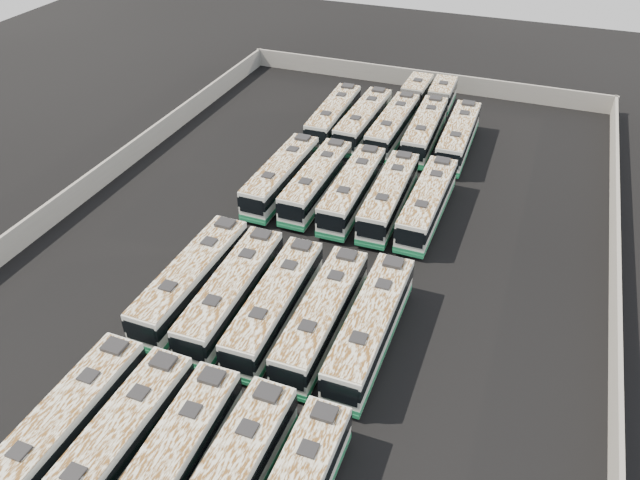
# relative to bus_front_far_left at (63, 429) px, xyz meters

# --- Properties ---
(ground) EXTENTS (140.00, 140.00, 0.00)m
(ground) POSITION_rel_bus_front_far_left_xyz_m (6.17, 22.70, -1.76)
(ground) COLOR black
(ground) RESTS_ON ground
(perimeter_wall) EXTENTS (45.20, 73.20, 2.20)m
(perimeter_wall) POSITION_rel_bus_front_far_left_xyz_m (6.17, 22.70, -0.66)
(perimeter_wall) COLOR gray
(perimeter_wall) RESTS_ON ground
(bus_front_far_left) EXTENTS (2.75, 12.28, 3.45)m
(bus_front_far_left) POSITION_rel_bus_front_far_left_xyz_m (0.00, 0.00, 0.00)
(bus_front_far_left) COLOR beige
(bus_front_far_left) RESTS_ON ground
(bus_front_left) EXTENTS (2.75, 12.33, 3.47)m
(bus_front_left) POSITION_rel_bus_front_far_left_xyz_m (3.38, -0.04, 0.01)
(bus_front_left) COLOR beige
(bus_front_left) RESTS_ON ground
(bus_front_center) EXTENTS (2.88, 12.28, 3.44)m
(bus_front_center) POSITION_rel_bus_front_far_left_xyz_m (6.74, -0.02, -0.00)
(bus_front_center) COLOR beige
(bus_front_center) RESTS_ON ground
(bus_midfront_far_left) EXTENTS (2.80, 12.50, 3.51)m
(bus_midfront_far_left) POSITION_rel_bus_front_far_left_xyz_m (0.05, 13.76, 0.03)
(bus_midfront_far_left) COLOR beige
(bus_midfront_far_left) RESTS_ON ground
(bus_midfront_left) EXTENTS (2.86, 12.38, 3.47)m
(bus_midfront_left) POSITION_rel_bus_front_far_left_xyz_m (3.38, 13.51, 0.01)
(bus_midfront_left) COLOR beige
(bus_midfront_left) RESTS_ON ground
(bus_midfront_center) EXTENTS (2.81, 12.18, 3.42)m
(bus_midfront_center) POSITION_rel_bus_front_far_left_xyz_m (6.68, 13.48, -0.02)
(bus_midfront_center) COLOR beige
(bus_midfront_center) RESTS_ON ground
(bus_midfront_right) EXTENTS (2.64, 12.15, 3.42)m
(bus_midfront_right) POSITION_rel_bus_front_far_left_xyz_m (10.07, 13.51, -0.02)
(bus_midfront_right) COLOR beige
(bus_midfront_right) RESTS_ON ground
(bus_midfront_far_right) EXTENTS (2.63, 12.42, 3.50)m
(bus_midfront_far_right) POSITION_rel_bus_front_far_left_xyz_m (13.39, 13.65, 0.02)
(bus_midfront_far_right) COLOR beige
(bus_midfront_far_right) RESTS_ON ground
(bus_midback_far_left) EXTENTS (2.74, 12.08, 3.39)m
(bus_midback_far_left) POSITION_rel_bus_front_far_left_xyz_m (-0.01, 29.68, -0.03)
(bus_midback_far_left) COLOR beige
(bus_midback_far_left) RESTS_ON ground
(bus_midback_left) EXTENTS (2.61, 11.98, 3.37)m
(bus_midback_left) POSITION_rel_bus_front_far_left_xyz_m (3.34, 29.90, -0.04)
(bus_midback_left) COLOR beige
(bus_midback_left) RESTS_ON ground
(bus_midback_center) EXTENTS (2.69, 12.10, 3.40)m
(bus_midback_center) POSITION_rel_bus_front_far_left_xyz_m (6.80, 29.70, -0.02)
(bus_midback_center) COLOR beige
(bus_midback_center) RESTS_ON ground
(bus_midback_right) EXTENTS (2.79, 12.03, 3.37)m
(bus_midback_right) POSITION_rel_bus_front_far_left_xyz_m (10.09, 29.76, -0.04)
(bus_midback_right) COLOR beige
(bus_midback_right) RESTS_ON ground
(bus_midback_far_right) EXTENTS (2.68, 12.08, 3.40)m
(bus_midback_far_right) POSITION_rel_bus_front_far_left_xyz_m (13.44, 29.88, -0.03)
(bus_midback_far_right) COLOR beige
(bus_midback_far_right) RESTS_ON ground
(bus_back_far_left) EXTENTS (2.83, 12.02, 3.37)m
(bus_back_far_left) POSITION_rel_bus_front_far_left_xyz_m (0.06, 43.50, -0.04)
(bus_back_far_left) COLOR beige
(bus_back_far_left) RESTS_ON ground
(bus_back_left) EXTENTS (2.81, 12.17, 3.42)m
(bus_back_left) POSITION_rel_bus_front_far_left_xyz_m (3.40, 43.50, -0.02)
(bus_back_left) COLOR beige
(bus_back_left) RESTS_ON ground
(bus_back_center) EXTENTS (2.85, 18.60, 3.37)m
(bus_back_center) POSITION_rel_bus_front_far_left_xyz_m (6.71, 46.62, -0.05)
(bus_back_center) COLOR beige
(bus_back_center) RESTS_ON ground
(bus_back_right) EXTENTS (3.00, 18.63, 3.37)m
(bus_back_right) POSITION_rel_bus_front_far_left_xyz_m (9.93, 46.82, -0.04)
(bus_back_right) COLOR beige
(bus_back_right) RESTS_ON ground
(bus_back_far_right) EXTENTS (2.74, 12.17, 3.42)m
(bus_back_far_right) POSITION_rel_bus_front_far_left_xyz_m (13.53, 43.36, -0.02)
(bus_back_far_right) COLOR beige
(bus_back_far_right) RESTS_ON ground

